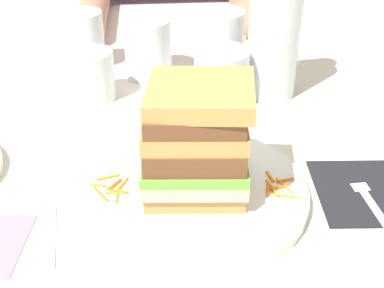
{
  "coord_description": "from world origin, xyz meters",
  "views": [
    {
      "loc": [
        -0.05,
        -0.48,
        0.38
      ],
      "look_at": [
        -0.01,
        0.02,
        0.05
      ],
      "focal_mm": 48.2,
      "sensor_mm": 36.0,
      "label": 1
    }
  ],
  "objects_px": {
    "water_bottle": "(275,24)",
    "empty_tumbler_2": "(148,48)",
    "empty_tumbler_3": "(94,75)",
    "empty_tumbler_1": "(85,40)",
    "main_plate": "(194,192)",
    "napkin_dark": "(363,191)",
    "empty_tumbler_0": "(222,39)",
    "fork": "(372,201)",
    "sandwich": "(195,140)",
    "juice_glass": "(221,80)",
    "knife": "(50,209)"
  },
  "relations": [
    {
      "from": "water_bottle",
      "to": "empty_tumbler_2",
      "type": "relative_size",
      "value": 2.59
    },
    {
      "from": "water_bottle",
      "to": "empty_tumbler_3",
      "type": "bearing_deg",
      "value": 178.8
    },
    {
      "from": "empty_tumbler_1",
      "to": "main_plate",
      "type": "bearing_deg",
      "value": -68.03
    },
    {
      "from": "napkin_dark",
      "to": "empty_tumbler_1",
      "type": "xyz_separation_m",
      "value": [
        -0.36,
        0.39,
        0.05
      ]
    },
    {
      "from": "main_plate",
      "to": "empty_tumbler_0",
      "type": "relative_size",
      "value": 2.67
    },
    {
      "from": "empty_tumbler_1",
      "to": "empty_tumbler_2",
      "type": "bearing_deg",
      "value": -23.02
    },
    {
      "from": "fork",
      "to": "sandwich",
      "type": "bearing_deg",
      "value": 171.74
    },
    {
      "from": "empty_tumbler_0",
      "to": "empty_tumbler_2",
      "type": "relative_size",
      "value": 1.01
    },
    {
      "from": "main_plate",
      "to": "empty_tumbler_3",
      "type": "height_order",
      "value": "empty_tumbler_3"
    },
    {
      "from": "empty_tumbler_1",
      "to": "empty_tumbler_3",
      "type": "xyz_separation_m",
      "value": [
        0.02,
        -0.13,
        -0.01
      ]
    },
    {
      "from": "fork",
      "to": "empty_tumbler_0",
      "type": "relative_size",
      "value": 1.68
    },
    {
      "from": "juice_glass",
      "to": "napkin_dark",
      "type": "bearing_deg",
      "value": -58.89
    },
    {
      "from": "fork",
      "to": "empty_tumbler_1",
      "type": "distance_m",
      "value": 0.55
    },
    {
      "from": "fork",
      "to": "main_plate",
      "type": "bearing_deg",
      "value": 171.74
    },
    {
      "from": "knife",
      "to": "water_bottle",
      "type": "distance_m",
      "value": 0.42
    },
    {
      "from": "knife",
      "to": "empty_tumbler_2",
      "type": "bearing_deg",
      "value": 71.53
    },
    {
      "from": "empty_tumbler_2",
      "to": "empty_tumbler_3",
      "type": "distance_m",
      "value": 0.12
    },
    {
      "from": "main_plate",
      "to": "juice_glass",
      "type": "height_order",
      "value": "juice_glass"
    },
    {
      "from": "sandwich",
      "to": "empty_tumbler_0",
      "type": "xyz_separation_m",
      "value": [
        0.08,
        0.37,
        -0.03
      ]
    },
    {
      "from": "juice_glass",
      "to": "fork",
      "type": "bearing_deg",
      "value": -60.92
    },
    {
      "from": "sandwich",
      "to": "empty_tumbler_0",
      "type": "distance_m",
      "value": 0.38
    },
    {
      "from": "napkin_dark",
      "to": "empty_tumbler_1",
      "type": "height_order",
      "value": "empty_tumbler_1"
    },
    {
      "from": "fork",
      "to": "juice_glass",
      "type": "distance_m",
      "value": 0.3
    },
    {
      "from": "empty_tumbler_0",
      "to": "knife",
      "type": "bearing_deg",
      "value": -123.1
    },
    {
      "from": "main_plate",
      "to": "fork",
      "type": "bearing_deg",
      "value": -8.26
    },
    {
      "from": "main_plate",
      "to": "juice_glass",
      "type": "relative_size",
      "value": 3.03
    },
    {
      "from": "knife",
      "to": "empty_tumbler_2",
      "type": "relative_size",
      "value": 2.05
    },
    {
      "from": "juice_glass",
      "to": "empty_tumbler_2",
      "type": "xyz_separation_m",
      "value": [
        -0.11,
        0.12,
        0.01
      ]
    },
    {
      "from": "empty_tumbler_0",
      "to": "empty_tumbler_1",
      "type": "distance_m",
      "value": 0.24
    },
    {
      "from": "empty_tumbler_2",
      "to": "empty_tumbler_0",
      "type": "bearing_deg",
      "value": 11.45
    },
    {
      "from": "sandwich",
      "to": "empty_tumbler_3",
      "type": "xyz_separation_m",
      "value": [
        -0.13,
        0.26,
        -0.04
      ]
    },
    {
      "from": "napkin_dark",
      "to": "empty_tumbler_3",
      "type": "distance_m",
      "value": 0.43
    },
    {
      "from": "sandwich",
      "to": "juice_glass",
      "type": "height_order",
      "value": "sandwich"
    },
    {
      "from": "fork",
      "to": "empty_tumbler_0",
      "type": "xyz_separation_m",
      "value": [
        -0.12,
        0.4,
        0.05
      ]
    },
    {
      "from": "empty_tumbler_0",
      "to": "empty_tumbler_3",
      "type": "xyz_separation_m",
      "value": [
        -0.21,
        -0.11,
        -0.01
      ]
    },
    {
      "from": "empty_tumbler_2",
      "to": "empty_tumbler_3",
      "type": "height_order",
      "value": "empty_tumbler_2"
    },
    {
      "from": "empty_tumbler_1",
      "to": "empty_tumbler_3",
      "type": "distance_m",
      "value": 0.13
    },
    {
      "from": "empty_tumbler_0",
      "to": "empty_tumbler_2",
      "type": "height_order",
      "value": "empty_tumbler_0"
    },
    {
      "from": "sandwich",
      "to": "knife",
      "type": "xyz_separation_m",
      "value": [
        -0.17,
        -0.01,
        -0.08
      ]
    },
    {
      "from": "knife",
      "to": "empty_tumbler_3",
      "type": "relative_size",
      "value": 2.58
    },
    {
      "from": "empty_tumbler_2",
      "to": "knife",
      "type": "bearing_deg",
      "value": -108.47
    },
    {
      "from": "knife",
      "to": "main_plate",
      "type": "bearing_deg",
      "value": 3.27
    },
    {
      "from": "sandwich",
      "to": "fork",
      "type": "distance_m",
      "value": 0.22
    },
    {
      "from": "empty_tumbler_3",
      "to": "main_plate",
      "type": "bearing_deg",
      "value": -63.07
    },
    {
      "from": "main_plate",
      "to": "empty_tumbler_0",
      "type": "distance_m",
      "value": 0.38
    },
    {
      "from": "knife",
      "to": "water_bottle",
      "type": "bearing_deg",
      "value": 40.76
    },
    {
      "from": "napkin_dark",
      "to": "empty_tumbler_1",
      "type": "distance_m",
      "value": 0.53
    },
    {
      "from": "napkin_dark",
      "to": "knife",
      "type": "relative_size",
      "value": 0.64
    },
    {
      "from": "main_plate",
      "to": "water_bottle",
      "type": "xyz_separation_m",
      "value": [
        0.14,
        0.26,
        0.11
      ]
    },
    {
      "from": "napkin_dark",
      "to": "empty_tumbler_2",
      "type": "bearing_deg",
      "value": 125.6
    }
  ]
}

